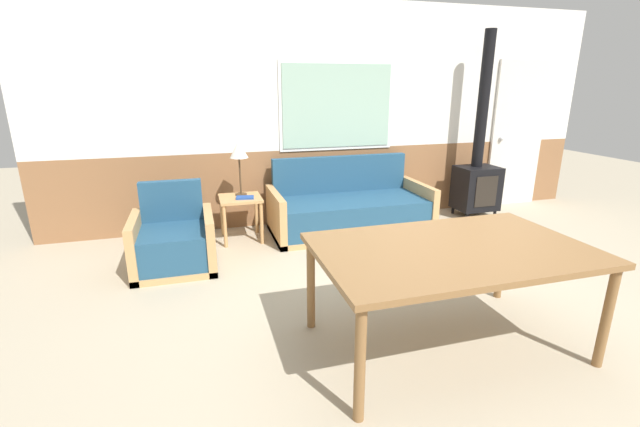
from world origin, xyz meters
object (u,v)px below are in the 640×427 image
side_table (241,205)px  dining_table (452,256)px  couch (349,211)px  armchair (174,243)px  table_lamp (239,152)px  wood_stove (478,170)px

side_table → dining_table: (1.09, -2.50, 0.25)m
couch → side_table: 1.31m
couch → side_table: size_ratio=3.74×
armchair → table_lamp: (0.74, 0.68, 0.76)m
armchair → wood_stove: bearing=-0.6°
dining_table → wood_stove: wood_stove is taller
armchair → wood_stove: (3.86, 0.66, 0.38)m
armchair → side_table: armchair is taller
armchair → side_table: 0.95m
side_table → dining_table: 2.74m
dining_table → wood_stove: (2.05, 2.56, -0.04)m
side_table → table_lamp: size_ratio=0.83×
table_lamp → dining_table: (1.07, -2.58, -0.34)m
side_table → dining_table: size_ratio=0.29×
dining_table → side_table: bearing=113.7°
couch → armchair: 2.08m
side_table → couch: bearing=-2.4°
armchair → table_lamp: size_ratio=1.31×
side_table → wood_stove: bearing=1.1°
side_table → dining_table: dining_table is taller
table_lamp → wood_stove: size_ratio=0.26×
armchair → side_table: (0.72, 0.60, 0.16)m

